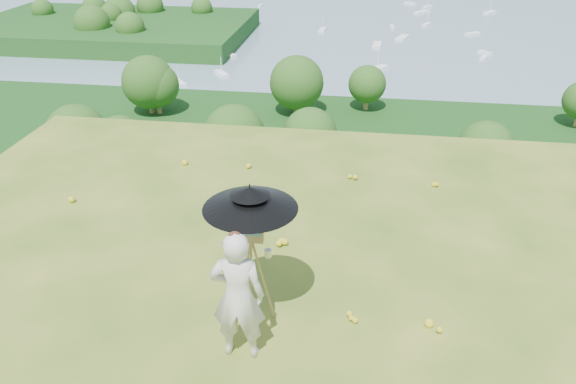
# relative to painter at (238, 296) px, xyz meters

# --- Properties ---
(ground) EXTENTS (14.00, 14.00, 0.00)m
(ground) POSITION_rel_painter_xyz_m (0.09, 0.96, -0.94)
(ground) COLOR #39611B
(ground) RESTS_ON ground
(forest_slope) EXTENTS (140.00, 56.00, 22.00)m
(forest_slope) POSITION_rel_painter_xyz_m (0.09, 35.96, -29.94)
(forest_slope) COLOR #103C12
(forest_slope) RESTS_ON bay_water
(shoreline_tier) EXTENTS (170.00, 28.00, 8.00)m
(shoreline_tier) POSITION_rel_painter_xyz_m (0.09, 75.96, -36.94)
(shoreline_tier) COLOR slate
(shoreline_tier) RESTS_ON bay_water
(peninsula) EXTENTS (90.00, 60.00, 12.00)m
(peninsula) POSITION_rel_painter_xyz_m (-74.91, 155.96, -29.94)
(peninsula) COLOR #103C12
(peninsula) RESTS_ON bay_water
(slope_trees) EXTENTS (110.00, 50.00, 6.00)m
(slope_trees) POSITION_rel_painter_xyz_m (0.09, 35.96, -15.94)
(slope_trees) COLOR #225519
(slope_trees) RESTS_ON forest_slope
(harbor_town) EXTENTS (110.00, 22.00, 5.00)m
(harbor_town) POSITION_rel_painter_xyz_m (0.09, 75.96, -30.44)
(harbor_town) COLOR beige
(harbor_town) RESTS_ON shoreline_tier
(moored_boats) EXTENTS (140.00, 140.00, 0.70)m
(moored_boats) POSITION_rel_painter_xyz_m (-12.41, 161.96, -34.59)
(moored_boats) COLOR white
(moored_boats) RESTS_ON bay_water
(wildflowers) EXTENTS (10.00, 10.50, 0.12)m
(wildflowers) POSITION_rel_painter_xyz_m (0.09, 1.21, -0.88)
(wildflowers) COLOR yellow
(wildflowers) RESTS_ON ground
(painter) EXTENTS (0.71, 0.48, 1.89)m
(painter) POSITION_rel_painter_xyz_m (0.00, 0.00, 0.00)
(painter) COLOR beige
(painter) RESTS_ON ground
(field_easel) EXTENTS (0.68, 0.68, 1.71)m
(field_easel) POSITION_rel_painter_xyz_m (0.06, 0.61, -0.09)
(field_easel) COLOR olive
(field_easel) RESTS_ON ground
(sun_umbrella) EXTENTS (1.34, 1.34, 0.80)m
(sun_umbrella) POSITION_rel_painter_xyz_m (0.06, 0.64, 0.86)
(sun_umbrella) COLOR black
(sun_umbrella) RESTS_ON field_easel
(painter_cap) EXTENTS (0.23, 0.26, 0.10)m
(painter_cap) POSITION_rel_painter_xyz_m (0.00, 0.00, 0.89)
(painter_cap) COLOR #D47774
(painter_cap) RESTS_ON painter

